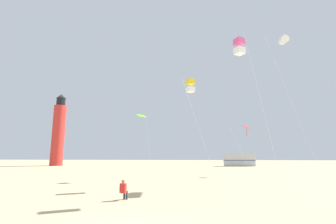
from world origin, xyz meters
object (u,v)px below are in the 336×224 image
object	(u,v)px
kite_tube_white	(284,40)
lighthouse_distant	(59,131)
kite_box_gold	(191,86)
rv_van_silver	(239,160)
kite_diamond_lime	(142,118)
kite_flyer_standing	(124,189)
kite_box_rainbow	(239,47)
kite_diamond_scarlet	(246,129)

from	to	relation	value
kite_tube_white	lighthouse_distant	size ratio (longest dim) A/B	0.85
kite_box_gold	lighthouse_distant	world-z (taller)	lighthouse_distant
kite_tube_white	rv_van_silver	world-z (taller)	kite_tube_white
kite_diamond_lime	kite_flyer_standing	bearing A→B (deg)	-83.68
kite_box_gold	kite_box_rainbow	world-z (taller)	kite_box_rainbow
kite_diamond_lime	kite_box_rainbow	size ratio (longest dim) A/B	0.64
kite_diamond_scarlet	kite_tube_white	bearing A→B (deg)	-74.64
kite_box_gold	kite_diamond_lime	bearing A→B (deg)	138.44
kite_tube_white	kite_diamond_scarlet	size ratio (longest dim) A/B	2.31
kite_flyer_standing	kite_box_gold	bearing A→B (deg)	-111.82
kite_flyer_standing	kite_box_gold	xyz separation A→B (m)	(4.01, 6.06, 7.85)
lighthouse_distant	kite_flyer_standing	bearing A→B (deg)	-55.77
kite_diamond_lime	rv_van_silver	xyz separation A→B (m)	(15.94, 30.09, -5.01)
kite_flyer_standing	rv_van_silver	xyz separation A→B (m)	(14.76, 40.75, 0.78)
kite_box_gold	rv_van_silver	world-z (taller)	kite_box_gold
kite_diamond_lime	kite_diamond_scarlet	distance (m)	13.50
kite_tube_white	kite_box_rainbow	xyz separation A→B (m)	(-5.70, -6.41, -3.51)
kite_diamond_lime	kite_diamond_scarlet	xyz separation A→B (m)	(12.15, 5.85, -0.63)
kite_box_gold	kite_box_rainbow	bearing A→B (deg)	-48.85
kite_diamond_lime	kite_tube_white	bearing A→B (deg)	-8.48
kite_tube_white	kite_diamond_scarlet	world-z (taller)	kite_tube_white
kite_box_rainbow	lighthouse_distant	size ratio (longest dim) A/B	0.64
kite_tube_white	kite_diamond_lime	world-z (taller)	kite_tube_white
kite_tube_white	kite_box_gold	bearing A→B (deg)	-164.94
kite_diamond_scarlet	lighthouse_distant	bearing A→B (deg)	148.88
kite_box_gold	kite_box_rainbow	size ratio (longest dim) A/B	0.85
kite_tube_white	kite_diamond_lime	size ratio (longest dim) A/B	2.09
kite_diamond_lime	kite_box_rainbow	bearing A→B (deg)	-44.70
kite_flyer_standing	kite_diamond_lime	size ratio (longest dim) A/B	0.17
kite_diamond_scarlet	lighthouse_distant	xyz separation A→B (m)	(-37.68, 22.75, 2.07)
kite_box_rainbow	rv_van_silver	xyz separation A→B (m)	(7.30, 38.64, -8.70)
lighthouse_distant	kite_diamond_lime	bearing A→B (deg)	-48.24
kite_box_gold	kite_diamond_lime	distance (m)	7.24
rv_van_silver	kite_flyer_standing	bearing A→B (deg)	-114.48
kite_flyer_standing	lighthouse_distant	world-z (taller)	lighthouse_distant
kite_box_rainbow	kite_flyer_standing	bearing A→B (deg)	-164.21
kite_diamond_scarlet	kite_flyer_standing	bearing A→B (deg)	-123.58
kite_flyer_standing	kite_tube_white	size ratio (longest dim) A/B	0.08
kite_diamond_scarlet	rv_van_silver	size ratio (longest dim) A/B	0.94
kite_box_rainbow	rv_van_silver	size ratio (longest dim) A/B	1.62
kite_flyer_standing	kite_box_rainbow	bearing A→B (deg)	-152.54
kite_tube_white	lighthouse_distant	world-z (taller)	lighthouse_distant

